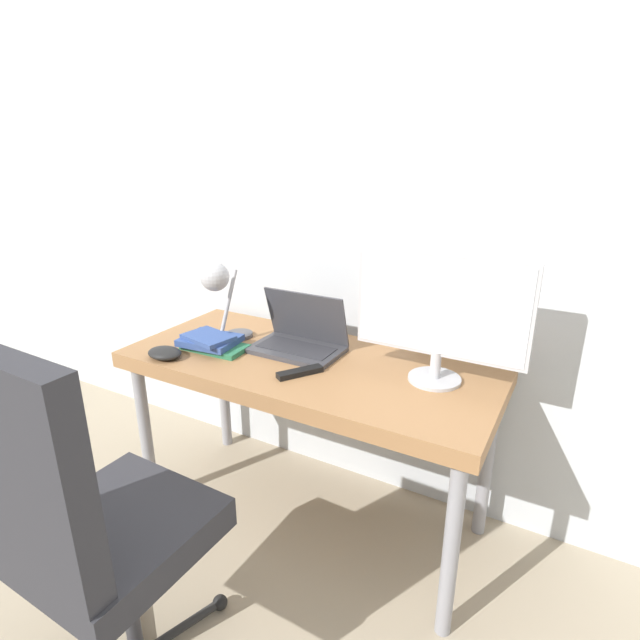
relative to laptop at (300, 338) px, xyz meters
The scene contains 10 objects.
ground_plane 0.85m from the laptop, 78.45° to the right, with size 12.00×12.00×0.00m, color tan.
wall_back 0.63m from the laptop, 75.77° to the left, with size 8.00×0.05×2.60m.
desk 0.16m from the laptop, 41.78° to the right, with size 1.40×0.62×0.71m.
laptop is the anchor object (origin of this frame).
monitor 0.58m from the laptop, ahead, with size 0.58×0.18×0.43m.
desk_lamp 0.37m from the laptop, 159.78° to the right, with size 0.11×0.24×0.34m.
office_chair 0.97m from the laptop, 92.95° to the right, with size 0.56×0.58×1.08m.
book_stack 0.35m from the laptop, 152.41° to the right, with size 0.27×0.20×0.06m.
tv_remote 0.23m from the laptop, 58.46° to the right, with size 0.12×0.16×0.02m.
game_controller 0.51m from the laptop, 141.91° to the right, with size 0.14×0.10×0.04m.
Camera 1 is at (0.87, -1.16, 1.47)m, focal length 28.00 mm.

